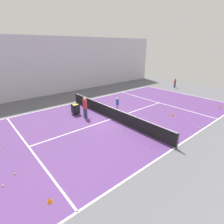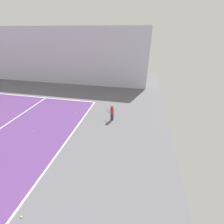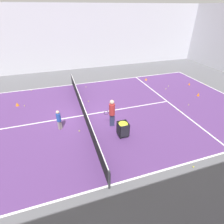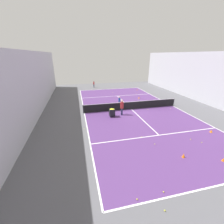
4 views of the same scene
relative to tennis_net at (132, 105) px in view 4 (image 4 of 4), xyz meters
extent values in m
plane|color=#5B5B60|center=(0.00, 0.00, -0.53)|extent=(38.40, 38.40, 0.00)
cube|color=#563370|center=(0.00, 0.00, -0.53)|extent=(11.82, 24.58, 0.00)
cube|color=white|center=(0.00, -12.29, -0.52)|extent=(11.82, 0.10, 0.00)
cube|color=white|center=(0.00, 12.29, -0.52)|extent=(11.82, 0.10, 0.00)
cube|color=white|center=(-5.91, 0.00, -0.52)|extent=(0.10, 24.58, 0.00)
cube|color=white|center=(5.91, 0.00, -0.52)|extent=(0.10, 24.58, 0.00)
cube|color=white|center=(0.00, -6.76, -0.52)|extent=(11.82, 0.10, 0.00)
cube|color=white|center=(0.00, 6.76, -0.52)|extent=(11.82, 0.10, 0.00)
cube|color=white|center=(0.00, 0.00, -0.52)|extent=(0.10, 13.52, 0.00)
cube|color=silver|center=(-10.89, 0.00, 2.91)|extent=(0.15, 34.70, 6.89)
cube|color=silver|center=(10.89, 0.00, 2.91)|extent=(0.15, 34.70, 6.89)
cylinder|color=#2D2D33|center=(-6.01, 0.00, -0.02)|extent=(0.10, 0.10, 1.02)
cylinder|color=#2D2D33|center=(6.01, 0.00, -0.02)|extent=(0.10, 0.10, 1.02)
cube|color=black|center=(0.00, 0.00, -0.03)|extent=(11.92, 0.03, 0.95)
cube|color=white|center=(0.00, 0.00, 0.47)|extent=(11.92, 0.04, 0.05)
cube|color=#2D3351|center=(2.94, -14.71, -0.23)|extent=(0.20, 0.25, 0.60)
cylinder|color=#B22D2D|center=(2.94, -14.71, 0.33)|extent=(0.35, 0.35, 0.53)
sphere|color=#846047|center=(2.94, -14.71, 0.70)|extent=(0.20, 0.20, 0.20)
torus|color=black|center=(3.01, -14.40, 0.20)|extent=(0.13, 0.27, 0.28)
cube|color=#2D3351|center=(1.76, 1.51, -0.12)|extent=(0.22, 0.32, 0.81)
cylinder|color=#B22D2D|center=(1.76, 1.51, 0.65)|extent=(0.42, 0.42, 0.72)
sphere|color=beige|center=(1.76, 1.51, 1.14)|extent=(0.27, 0.27, 0.27)
torus|color=black|center=(1.74, 1.15, 0.47)|extent=(0.08, 0.28, 0.28)
cube|color=gray|center=(1.13, -1.64, -0.23)|extent=(0.23, 0.24, 0.59)
cylinder|color=#234799|center=(1.13, -1.64, 0.32)|extent=(0.37, 0.37, 0.52)
sphere|color=beige|center=(1.13, -1.64, 0.68)|extent=(0.20, 0.20, 0.20)
cube|color=black|center=(2.97, 1.78, -0.39)|extent=(0.60, 0.58, 0.02)
cube|color=black|center=(2.97, 1.50, 0.00)|extent=(0.60, 0.02, 0.79)
cube|color=black|center=(2.97, 2.06, 0.00)|extent=(0.60, 0.02, 0.79)
cube|color=black|center=(2.68, 1.78, 0.00)|extent=(0.02, 0.58, 0.79)
cube|color=black|center=(3.26, 1.78, 0.00)|extent=(0.02, 0.58, 0.79)
ellipsoid|color=yellow|center=(2.97, 1.78, 0.34)|extent=(0.56, 0.54, 0.16)
cylinder|color=black|center=(2.76, 1.57, -0.46)|extent=(0.05, 0.05, 0.14)
cylinder|color=black|center=(3.18, 1.57, -0.46)|extent=(0.05, 0.05, 0.14)
cylinder|color=black|center=(2.76, 1.98, -0.46)|extent=(0.05, 0.05, 0.14)
cylinder|color=black|center=(3.18, 1.98, -0.46)|extent=(0.05, 0.05, 0.14)
cone|color=orange|center=(-0.05, 9.82, -0.38)|extent=(0.21, 0.21, 0.30)
cone|color=orange|center=(-2.96, -4.56, -0.40)|extent=(0.25, 0.25, 0.26)
cone|color=orange|center=(-2.33, 10.75, -0.42)|extent=(0.18, 0.18, 0.22)
cone|color=orange|center=(-4.79, 7.37, -0.42)|extent=(0.25, 0.25, 0.22)
cone|color=orange|center=(-4.92, -9.99, -0.37)|extent=(0.17, 0.17, 0.31)
sphere|color=yellow|center=(-5.63, -3.74, -0.49)|extent=(0.07, 0.07, 0.07)
sphere|color=yellow|center=(-1.91, 0.74, -0.49)|extent=(0.07, 0.07, 0.07)
sphere|color=yellow|center=(-2.73, -4.06, -0.49)|extent=(0.07, 0.07, 0.07)
sphere|color=yellow|center=(-2.13, 8.02, -0.49)|extent=(0.07, 0.07, 0.07)
sphere|color=yellow|center=(-4.91, -12.68, -0.49)|extent=(0.07, 0.07, 0.07)
sphere|color=yellow|center=(2.76, 11.98, -0.49)|extent=(0.07, 0.07, 0.07)
sphere|color=yellow|center=(1.61, 6.71, -0.49)|extent=(0.07, 0.07, 0.07)
sphere|color=yellow|center=(0.13, -9.46, -0.49)|extent=(0.07, 0.07, 0.07)
sphere|color=yellow|center=(6.16, -9.20, -0.49)|extent=(0.07, 0.07, 0.07)
sphere|color=yellow|center=(5.57, -5.52, -0.49)|extent=(0.07, 0.07, 0.07)
sphere|color=yellow|center=(4.21, 12.06, -0.49)|extent=(0.07, 0.07, 0.07)
sphere|color=yellow|center=(1.06, 7.95, -0.49)|extent=(0.07, 0.07, 0.07)
sphere|color=yellow|center=(-2.64, 8.62, -0.49)|extent=(0.07, 0.07, 0.07)
sphere|color=yellow|center=(-3.56, -7.24, -0.49)|extent=(0.07, 0.07, 0.07)
sphere|color=yellow|center=(1.74, -0.57, -0.49)|extent=(0.07, 0.07, 0.07)
sphere|color=yellow|center=(3.23, 12.86, -0.49)|extent=(0.07, 0.07, 0.07)
sphere|color=yellow|center=(3.43, -11.44, -0.49)|extent=(0.07, 0.07, 0.07)
sphere|color=yellow|center=(6.20, 4.09, -0.49)|extent=(0.07, 0.07, 0.07)
sphere|color=yellow|center=(-4.87, 1.10, -0.49)|extent=(0.07, 0.07, 0.07)
camera|label=1|loc=(-10.36, 8.87, 5.32)|focal=28.00mm
camera|label=2|loc=(-7.28, -16.80, 5.96)|focal=24.00mm
camera|label=3|loc=(10.42, -1.33, 5.96)|focal=28.00mm
camera|label=4|loc=(6.59, 16.80, 5.96)|focal=24.00mm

